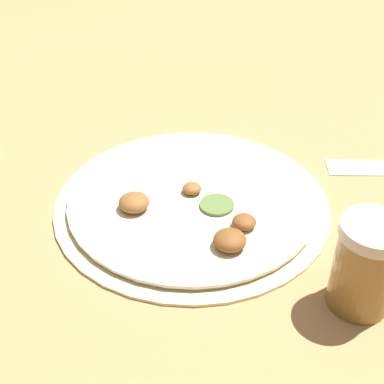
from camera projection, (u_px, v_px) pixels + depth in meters
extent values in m
plane|color=tan|center=(192.00, 204.00, 0.65)|extent=(3.00, 3.00, 0.00)
cylinder|color=beige|center=(192.00, 201.00, 0.65)|extent=(0.33, 0.33, 0.01)
cylinder|color=#EFE5C1|center=(192.00, 197.00, 0.65)|extent=(0.30, 0.30, 0.00)
cylinder|color=#567538|center=(217.00, 205.00, 0.63)|extent=(0.04, 0.04, 0.00)
ellipsoid|color=brown|center=(244.00, 222.00, 0.60)|extent=(0.03, 0.03, 0.01)
ellipsoid|color=brown|center=(134.00, 202.00, 0.62)|extent=(0.04, 0.04, 0.02)
ellipsoid|color=brown|center=(192.00, 188.00, 0.65)|extent=(0.02, 0.02, 0.01)
ellipsoid|color=brown|center=(230.00, 240.00, 0.57)|extent=(0.04, 0.04, 0.02)
cylinder|color=olive|center=(365.00, 270.00, 0.50)|extent=(0.06, 0.06, 0.09)
cylinder|color=beige|center=(375.00, 231.00, 0.47)|extent=(0.06, 0.06, 0.01)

